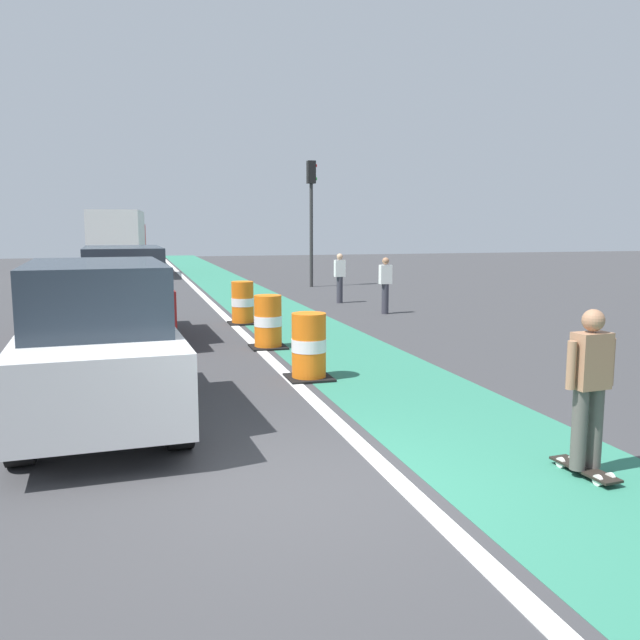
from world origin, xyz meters
TOP-DOWN VIEW (x-y plane):
  - ground_plane at (0.00, 0.00)m, footprint 100.00×100.00m
  - bike_lane_strip at (2.40, 12.00)m, footprint 2.50×80.00m
  - lane_divider_stripe at (0.90, 12.00)m, footprint 0.20×80.00m
  - skateboarder_on_lane at (2.76, -0.50)m, footprint 0.57×0.82m
  - parked_suv_nearest at (-1.99, 2.85)m, footprint 2.09×4.68m
  - parked_suv_second at (-1.72, 9.29)m, footprint 2.01×4.65m
  - traffic_barrel_front at (1.19, 4.38)m, footprint 0.73×0.73m
  - traffic_barrel_mid at (1.11, 7.32)m, footprint 0.73×0.73m
  - traffic_barrel_back at (1.16, 10.84)m, footprint 0.73×0.73m
  - delivery_truck_down_block at (-2.07, 29.02)m, footprint 2.82×7.74m
  - traffic_light_corner at (5.61, 20.49)m, footprint 0.41×0.32m
  - pedestrian_crossing at (4.96, 14.61)m, footprint 0.34×0.20m
  - pedestrian_waiting at (5.39, 11.67)m, footprint 0.34×0.20m

SIDE VIEW (x-z plane):
  - ground_plane at x=0.00m, z-range 0.00..0.00m
  - bike_lane_strip at x=2.40m, z-range 0.00..0.01m
  - lane_divider_stripe at x=0.90m, z-range 0.00..0.01m
  - traffic_barrel_front at x=1.19m, z-range -0.01..1.08m
  - traffic_barrel_mid at x=1.11m, z-range -0.01..1.08m
  - traffic_barrel_back at x=1.16m, z-range -0.01..1.08m
  - pedestrian_crossing at x=4.96m, z-range 0.06..1.67m
  - pedestrian_waiting at x=5.39m, z-range 0.06..1.67m
  - skateboarder_on_lane at x=2.76m, z-range 0.07..1.76m
  - parked_suv_nearest at x=-1.99m, z-range 0.02..2.06m
  - parked_suv_second at x=-1.72m, z-range 0.02..2.06m
  - delivery_truck_down_block at x=-2.07m, z-range 0.23..3.46m
  - traffic_light_corner at x=5.61m, z-range 0.95..6.05m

